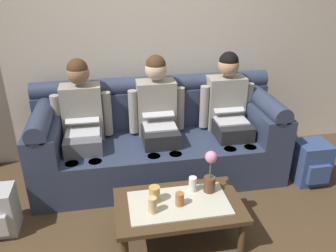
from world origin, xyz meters
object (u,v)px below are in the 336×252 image
object	(u,v)px
person_middle	(158,114)
flower_vase	(210,173)
person_left	(82,120)
cup_near_left	(153,205)
coffee_table	(179,208)
cup_near_right	(180,199)
cup_far_left	(193,184)
person_right	(228,109)
backpack_right	(311,163)
cup_far_center	(155,194)
couch	(158,140)

from	to	relation	value
person_middle	flower_vase	size ratio (longest dim) A/B	3.41
flower_vase	person_left	bearing A→B (deg)	137.70
cup_near_left	coffee_table	bearing A→B (deg)	19.92
flower_vase	cup_near_right	world-z (taller)	flower_vase
cup_far_left	person_left	bearing A→B (deg)	134.52
person_middle	person_right	bearing A→B (deg)	0.01
cup_far_left	backpack_right	bearing A→B (deg)	18.14
cup_far_center	backpack_right	world-z (taller)	cup_far_center
person_left	coffee_table	world-z (taller)	person_left
cup_near_left	flower_vase	bearing A→B (deg)	20.22
coffee_table	cup_near_left	size ratio (longest dim) A/B	7.64
couch	person_left	xyz separation A→B (m)	(-0.72, -0.00, 0.29)
person_right	cup_far_center	bearing A→B (deg)	-133.39
person_middle	person_right	world-z (taller)	same
couch	person_left	distance (m)	0.78
cup_near_left	backpack_right	world-z (taller)	cup_near_left
coffee_table	flower_vase	bearing A→B (deg)	20.45
person_left	cup_near_right	world-z (taller)	person_left
person_right	flower_vase	size ratio (longest dim) A/B	3.41
coffee_table	cup_near_left	bearing A→B (deg)	-160.08
person_middle	person_right	size ratio (longest dim) A/B	1.00
person_left	cup_far_left	bearing A→B (deg)	-45.48
person_middle	couch	bearing A→B (deg)	90.00
couch	backpack_right	bearing A→B (deg)	-17.10
cup_near_right	coffee_table	bearing A→B (deg)	93.03
person_right	cup_far_left	world-z (taller)	person_right
couch	cup_far_center	distance (m)	0.97
backpack_right	coffee_table	bearing A→B (deg)	-159.06
person_right	flower_vase	world-z (taller)	person_right
person_right	cup_near_right	world-z (taller)	person_right
person_right	cup_far_left	distance (m)	1.08
person_middle	cup_near_left	xyz separation A→B (m)	(-0.21, -1.08, -0.24)
person_left	cup_near_right	size ratio (longest dim) A/B	11.68
person_middle	coffee_table	xyz separation A→B (m)	(0.00, -1.00, -0.35)
person_middle	coffee_table	distance (m)	1.06
person_left	person_right	world-z (taller)	same
flower_vase	coffee_table	bearing A→B (deg)	-159.55
cup_near_left	backpack_right	xyz separation A→B (m)	(1.67, 0.63, -0.21)
flower_vase	cup_far_center	distance (m)	0.46
cup_near_left	cup_far_center	size ratio (longest dim) A/B	0.99
cup_far_center	couch	bearing A→B (deg)	79.52
coffee_table	flower_vase	size ratio (longest dim) A/B	2.70
coffee_table	cup_near_right	size ratio (longest dim) A/B	9.26
flower_vase	cup_far_left	world-z (taller)	flower_vase
person_left	cup_far_left	xyz separation A→B (m)	(0.86, -0.88, -0.24)
couch	cup_near_left	distance (m)	1.10
person_middle	flower_vase	bearing A→B (deg)	-73.48
backpack_right	cup_far_left	bearing A→B (deg)	-161.86
person_left	person_right	distance (m)	1.45
couch	cup_near_right	distance (m)	1.03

